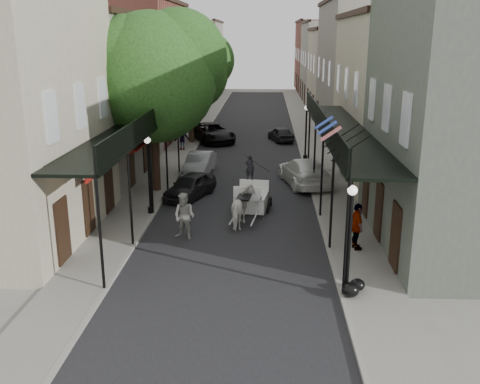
# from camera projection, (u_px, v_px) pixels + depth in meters

# --- Properties ---
(ground) EXTENTS (140.00, 140.00, 0.00)m
(ground) POSITION_uv_depth(u_px,v_px,m) (227.00, 269.00, 19.78)
(ground) COLOR gray
(ground) RESTS_ON ground
(road) EXTENTS (8.00, 90.00, 0.01)m
(road) POSITION_uv_depth(u_px,v_px,m) (247.00, 154.00, 38.95)
(road) COLOR black
(road) RESTS_ON ground
(sidewalk_left) EXTENTS (2.20, 90.00, 0.12)m
(sidewalk_left) POSITION_uv_depth(u_px,v_px,m) (179.00, 153.00, 39.17)
(sidewalk_left) COLOR gray
(sidewalk_left) RESTS_ON ground
(sidewalk_right) EXTENTS (2.20, 90.00, 0.12)m
(sidewalk_right) POSITION_uv_depth(u_px,v_px,m) (316.00, 154.00, 38.70)
(sidewalk_right) COLOR gray
(sidewalk_right) RESTS_ON ground
(building_row_left) EXTENTS (5.00, 80.00, 10.50)m
(building_row_left) POSITION_uv_depth(u_px,v_px,m) (155.00, 72.00, 47.47)
(building_row_left) COLOR #B4AC90
(building_row_left) RESTS_ON ground
(building_row_right) EXTENTS (5.00, 80.00, 10.50)m
(building_row_right) POSITION_uv_depth(u_px,v_px,m) (349.00, 72.00, 46.66)
(building_row_right) COLOR gray
(building_row_right) RESTS_ON ground
(gallery_left) EXTENTS (2.20, 18.05, 4.88)m
(gallery_left) POSITION_uv_depth(u_px,v_px,m) (137.00, 128.00, 25.56)
(gallery_left) COLOR black
(gallery_left) RESTS_ON sidewalk_left
(gallery_right) EXTENTS (2.20, 18.05, 4.88)m
(gallery_right) POSITION_uv_depth(u_px,v_px,m) (338.00, 130.00, 25.11)
(gallery_right) COLOR black
(gallery_right) RESTS_ON sidewalk_right
(tree_near) EXTENTS (7.31, 6.80, 9.63)m
(tree_near) POSITION_uv_depth(u_px,v_px,m) (160.00, 72.00, 27.92)
(tree_near) COLOR #382619
(tree_near) RESTS_ON sidewalk_left
(tree_far) EXTENTS (6.45, 6.00, 8.61)m
(tree_far) POSITION_uv_depth(u_px,v_px,m) (194.00, 69.00, 41.52)
(tree_far) COLOR #382619
(tree_far) RESTS_ON sidewalk_left
(lamppost_right_near) EXTENTS (0.32, 0.32, 3.71)m
(lamppost_right_near) POSITION_uv_depth(u_px,v_px,m) (349.00, 239.00, 17.10)
(lamppost_right_near) COLOR black
(lamppost_right_near) RESTS_ON sidewalk_right
(lamppost_left) EXTENTS (0.32, 0.32, 3.71)m
(lamppost_left) POSITION_uv_depth(u_px,v_px,m) (149.00, 174.00, 25.15)
(lamppost_left) COLOR black
(lamppost_left) RESTS_ON sidewalk_left
(lamppost_right_far) EXTENTS (0.32, 0.32, 3.71)m
(lamppost_right_far) POSITION_uv_depth(u_px,v_px,m) (306.00, 132.00, 36.27)
(lamppost_right_far) COLOR black
(lamppost_right_far) RESTS_ON sidewalk_right
(horse) EXTENTS (1.20, 2.18, 1.76)m
(horse) POSITION_uv_depth(u_px,v_px,m) (243.00, 208.00, 24.01)
(horse) COLOR white
(horse) RESTS_ON ground
(carriage) EXTENTS (2.00, 2.76, 2.94)m
(carriage) POSITION_uv_depth(u_px,v_px,m) (253.00, 186.00, 26.53)
(carriage) COLOR black
(carriage) RESTS_ON ground
(pedestrian_walking) EXTENTS (1.19, 1.07, 2.00)m
(pedestrian_walking) POSITION_uv_depth(u_px,v_px,m) (184.00, 216.00, 22.47)
(pedestrian_walking) COLOR #A6A59C
(pedestrian_walking) RESTS_ON ground
(pedestrian_sidewalk_left) EXTENTS (1.30, 0.92, 1.83)m
(pedestrian_sidewalk_left) POSITION_uv_depth(u_px,v_px,m) (182.00, 138.00, 39.69)
(pedestrian_sidewalk_left) COLOR gray
(pedestrian_sidewalk_left) RESTS_ON sidewalk_left
(pedestrian_sidewalk_right) EXTENTS (0.63, 1.17, 1.90)m
(pedestrian_sidewalk_right) POSITION_uv_depth(u_px,v_px,m) (357.00, 227.00, 21.05)
(pedestrian_sidewalk_right) COLOR gray
(pedestrian_sidewalk_right) RESTS_ON sidewalk_right
(car_left_near) EXTENTS (2.82, 4.10, 1.30)m
(car_left_near) POSITION_uv_depth(u_px,v_px,m) (190.00, 186.00, 28.35)
(car_left_near) COLOR black
(car_left_near) RESTS_ON ground
(car_left_mid) EXTENTS (1.78, 4.23, 1.36)m
(car_left_mid) POSITION_uv_depth(u_px,v_px,m) (200.00, 164.00, 33.14)
(car_left_mid) COLOR #A8A8AD
(car_left_mid) RESTS_ON ground
(car_left_far) EXTENTS (4.49, 6.04, 1.52)m
(car_left_far) POSITION_uv_depth(u_px,v_px,m) (213.00, 133.00, 43.35)
(car_left_far) COLOR black
(car_left_far) RESTS_ON ground
(car_right_near) EXTENTS (3.25, 5.66, 1.55)m
(car_right_near) POSITION_uv_depth(u_px,v_px,m) (304.00, 172.00, 30.80)
(car_right_near) COLOR silver
(car_right_near) RESTS_ON ground
(car_right_far) EXTENTS (2.36, 3.82, 1.21)m
(car_right_far) POSITION_uv_depth(u_px,v_px,m) (281.00, 134.00, 43.63)
(car_right_far) COLOR black
(car_right_far) RESTS_ON ground
(trash_bags) EXTENTS (0.84, 0.99, 0.49)m
(trash_bags) POSITION_uv_depth(u_px,v_px,m) (353.00, 288.00, 17.54)
(trash_bags) COLOR black
(trash_bags) RESTS_ON sidewalk_right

